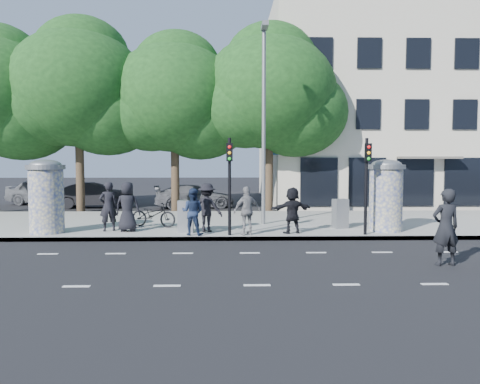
{
  "coord_description": "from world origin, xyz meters",
  "views": [
    {
      "loc": [
        -0.63,
        -12.43,
        2.81
      ],
      "look_at": [
        -0.24,
        3.5,
        1.69
      ],
      "focal_mm": 35.0,
      "sensor_mm": 36.0,
      "label": 1
    }
  ],
  "objects_px": {
    "man_road": "(446,227)",
    "car_mid": "(94,195)",
    "traffic_pole_near": "(230,176)",
    "ped_a": "(128,207)",
    "street_lamp": "(264,110)",
    "ped_b": "(108,206)",
    "car_right": "(194,196)",
    "traffic_pole_far": "(367,176)",
    "cabinet_left": "(186,216)",
    "ad_column_left": "(46,195)",
    "ped_e": "(247,211)",
    "ad_column_right": "(386,194)",
    "ped_f": "(292,210)",
    "car_left": "(46,192)",
    "ped_d": "(207,207)",
    "cabinet_right": "(340,214)",
    "bicycle": "(153,214)",
    "ped_c": "(192,212)"
  },
  "relations": [
    {
      "from": "street_lamp",
      "to": "ad_column_left",
      "type": "bearing_deg",
      "value": -165.06
    },
    {
      "from": "traffic_pole_near",
      "to": "ped_f",
      "type": "xyz_separation_m",
      "value": [
        2.25,
        0.4,
        -1.25
      ]
    },
    {
      "from": "ped_e",
      "to": "ped_f",
      "type": "height_order",
      "value": "ped_e"
    },
    {
      "from": "bicycle",
      "to": "man_road",
      "type": "bearing_deg",
      "value": -107.9
    },
    {
      "from": "street_lamp",
      "to": "bicycle",
      "type": "height_order",
      "value": "street_lamp"
    },
    {
      "from": "ad_column_right",
      "to": "ped_c",
      "type": "height_order",
      "value": "ad_column_right"
    },
    {
      "from": "street_lamp",
      "to": "car_left",
      "type": "relative_size",
      "value": 1.7
    },
    {
      "from": "ped_d",
      "to": "ped_e",
      "type": "height_order",
      "value": "ped_d"
    },
    {
      "from": "ad_column_left",
      "to": "traffic_pole_far",
      "type": "xyz_separation_m",
      "value": [
        11.4,
        -0.71,
        0.69
      ]
    },
    {
      "from": "ped_d",
      "to": "man_road",
      "type": "height_order",
      "value": "man_road"
    },
    {
      "from": "car_right",
      "to": "ped_e",
      "type": "bearing_deg",
      "value": -177.17
    },
    {
      "from": "street_lamp",
      "to": "cabinet_right",
      "type": "distance_m",
      "value": 5.14
    },
    {
      "from": "traffic_pole_near",
      "to": "ped_c",
      "type": "bearing_deg",
      "value": 175.22
    },
    {
      "from": "traffic_pole_near",
      "to": "ped_a",
      "type": "relative_size",
      "value": 1.85
    },
    {
      "from": "street_lamp",
      "to": "ped_f",
      "type": "distance_m",
      "value": 4.6
    },
    {
      "from": "ad_column_left",
      "to": "ad_column_right",
      "type": "distance_m",
      "value": 12.4
    },
    {
      "from": "man_road",
      "to": "traffic_pole_far",
      "type": "bearing_deg",
      "value": -84.2
    },
    {
      "from": "ad_column_right",
      "to": "street_lamp",
      "type": "distance_m",
      "value": 5.81
    },
    {
      "from": "ped_f",
      "to": "car_mid",
      "type": "xyz_separation_m",
      "value": [
        -10.09,
        10.62,
        -0.26
      ]
    },
    {
      "from": "traffic_pole_far",
      "to": "cabinet_right",
      "type": "distance_m",
      "value": 2.26
    },
    {
      "from": "ad_column_left",
      "to": "ped_a",
      "type": "relative_size",
      "value": 1.44
    },
    {
      "from": "ped_b",
      "to": "car_left",
      "type": "distance_m",
      "value": 13.82
    },
    {
      "from": "car_left",
      "to": "car_mid",
      "type": "relative_size",
      "value": 1.07
    },
    {
      "from": "ped_b",
      "to": "ped_c",
      "type": "height_order",
      "value": "ped_b"
    },
    {
      "from": "ped_f",
      "to": "car_mid",
      "type": "height_order",
      "value": "ped_f"
    },
    {
      "from": "ped_b",
      "to": "car_mid",
      "type": "relative_size",
      "value": 0.42
    },
    {
      "from": "cabinet_right",
      "to": "ped_a",
      "type": "bearing_deg",
      "value": 167.23
    },
    {
      "from": "ad_column_left",
      "to": "cabinet_right",
      "type": "bearing_deg",
      "value": 4.67
    },
    {
      "from": "man_road",
      "to": "car_mid",
      "type": "relative_size",
      "value": 0.47
    },
    {
      "from": "car_mid",
      "to": "car_right",
      "type": "xyz_separation_m",
      "value": [
        5.82,
        -0.24,
        -0.06
      ]
    },
    {
      "from": "ad_column_left",
      "to": "car_right",
      "type": "bearing_deg",
      "value": 65.54
    },
    {
      "from": "ad_column_left",
      "to": "bicycle",
      "type": "height_order",
      "value": "ad_column_left"
    },
    {
      "from": "ad_column_right",
      "to": "ped_f",
      "type": "xyz_separation_m",
      "value": [
        -3.55,
        -0.5,
        -0.55
      ]
    },
    {
      "from": "street_lamp",
      "to": "man_road",
      "type": "bearing_deg",
      "value": -58.47
    },
    {
      "from": "ped_a",
      "to": "car_right",
      "type": "relative_size",
      "value": 0.4
    },
    {
      "from": "ped_b",
      "to": "car_right",
      "type": "xyz_separation_m",
      "value": [
        2.47,
        9.7,
        -0.4
      ]
    },
    {
      "from": "ped_e",
      "to": "car_right",
      "type": "xyz_separation_m",
      "value": [
        -2.63,
        10.73,
        -0.34
      ]
    },
    {
      "from": "traffic_pole_far",
      "to": "cabinet_left",
      "type": "relative_size",
      "value": 2.93
    },
    {
      "from": "traffic_pole_far",
      "to": "car_left",
      "type": "xyz_separation_m",
      "value": [
        -16.22,
        13.04,
        -1.43
      ]
    },
    {
      "from": "ad_column_left",
      "to": "ped_a",
      "type": "height_order",
      "value": "ad_column_left"
    },
    {
      "from": "traffic_pole_far",
      "to": "ped_d",
      "type": "relative_size",
      "value": 1.9
    },
    {
      "from": "street_lamp",
      "to": "bicycle",
      "type": "xyz_separation_m",
      "value": [
        -4.39,
        -0.74,
        -4.15
      ]
    },
    {
      "from": "ad_column_left",
      "to": "street_lamp",
      "type": "relative_size",
      "value": 0.33
    },
    {
      "from": "man_road",
      "to": "car_right",
      "type": "relative_size",
      "value": 0.45
    },
    {
      "from": "ped_f",
      "to": "car_left",
      "type": "bearing_deg",
      "value": -58.68
    },
    {
      "from": "man_road",
      "to": "cabinet_right",
      "type": "relative_size",
      "value": 1.81
    },
    {
      "from": "man_road",
      "to": "car_mid",
      "type": "bearing_deg",
      "value": -54.59
    },
    {
      "from": "ped_f",
      "to": "man_road",
      "type": "distance_m",
      "value": 5.71
    },
    {
      "from": "traffic_pole_far",
      "to": "ped_f",
      "type": "xyz_separation_m",
      "value": [
        -2.55,
        0.4,
        -1.25
      ]
    },
    {
      "from": "ped_a",
      "to": "car_mid",
      "type": "bearing_deg",
      "value": -63.91
    }
  ]
}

